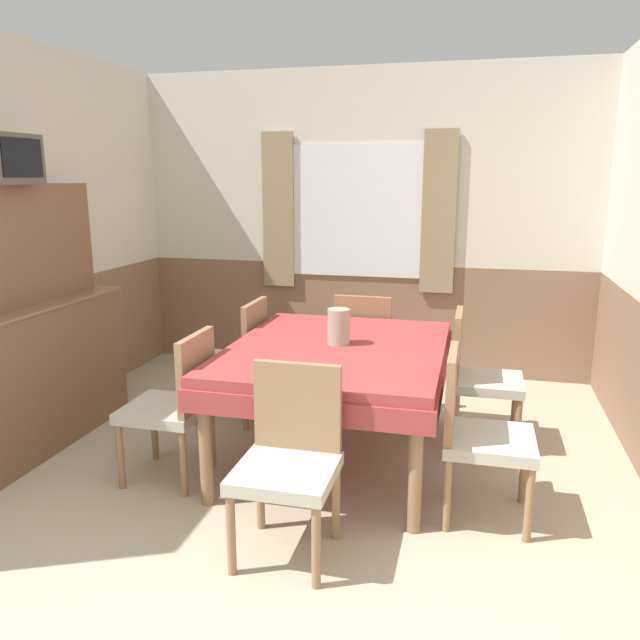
{
  "coord_description": "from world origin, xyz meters",
  "views": [
    {
      "loc": [
        0.98,
        -1.75,
        1.7
      ],
      "look_at": [
        0.1,
        1.74,
        0.87
      ],
      "focal_mm": 35.0,
      "sensor_mm": 36.0,
      "label": 1
    }
  ],
  "objects": [
    {
      "name": "chair_head_window",
      "position": [
        0.21,
        2.72,
        0.47
      ],
      "size": [
        0.44,
        0.44,
        0.86
      ],
      "color": "#93704C",
      "rests_on": "ground_plane"
    },
    {
      "name": "wall_back",
      "position": [
        -0.0,
        3.64,
        1.31
      ],
      "size": [
        4.34,
        0.09,
        2.6
      ],
      "color": "silver",
      "rests_on": "ground_plane"
    },
    {
      "name": "tv",
      "position": [
        -1.7,
        1.39,
        1.8
      ],
      "size": [
        0.29,
        0.4,
        0.29
      ],
      "color": "#51473D",
      "rests_on": "sideboard"
    },
    {
      "name": "chair_right_far",
      "position": [
        1.03,
        2.21,
        0.47
      ],
      "size": [
        0.44,
        0.44,
        0.86
      ],
      "rotation": [
        0.0,
        0.0,
        4.71
      ],
      "color": "#93704C",
      "rests_on": "ground_plane"
    },
    {
      "name": "dining_table",
      "position": [
        0.21,
        1.74,
        0.62
      ],
      "size": [
        1.28,
        1.6,
        0.72
      ],
      "color": "#9E3838",
      "rests_on": "ground_plane"
    },
    {
      "name": "chair_right_near",
      "position": [
        1.03,
        1.27,
        0.47
      ],
      "size": [
        0.44,
        0.44,
        0.86
      ],
      "rotation": [
        0.0,
        0.0,
        4.71
      ],
      "color": "#93704C",
      "rests_on": "ground_plane"
    },
    {
      "name": "chair_left_near",
      "position": [
        -0.61,
        1.27,
        0.47
      ],
      "size": [
        0.44,
        0.44,
        0.86
      ],
      "rotation": [
        0.0,
        0.0,
        1.57
      ],
      "color": "#93704C",
      "rests_on": "ground_plane"
    },
    {
      "name": "chair_head_near",
      "position": [
        0.21,
        0.76,
        0.47
      ],
      "size": [
        0.44,
        0.44,
        0.86
      ],
      "rotation": [
        0.0,
        0.0,
        3.14
      ],
      "color": "#93704C",
      "rests_on": "ground_plane"
    },
    {
      "name": "sideboard",
      "position": [
        -1.74,
        1.45,
        0.7
      ],
      "size": [
        0.46,
        1.53,
        1.66
      ],
      "color": "brown",
      "rests_on": "ground_plane"
    },
    {
      "name": "chair_left_far",
      "position": [
        -0.61,
        2.21,
        0.47
      ],
      "size": [
        0.44,
        0.44,
        0.86
      ],
      "rotation": [
        0.0,
        0.0,
        1.57
      ],
      "color": "#93704C",
      "rests_on": "ground_plane"
    },
    {
      "name": "vase",
      "position": [
        0.21,
        1.78,
        0.83
      ],
      "size": [
        0.13,
        0.13,
        0.21
      ],
      "color": "#A39989",
      "rests_on": "dining_table"
    },
    {
      "name": "wall_left",
      "position": [
        -1.99,
        1.81,
        1.3
      ],
      "size": [
        0.05,
        4.02,
        2.6
      ],
      "color": "silver",
      "rests_on": "ground_plane"
    }
  ]
}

